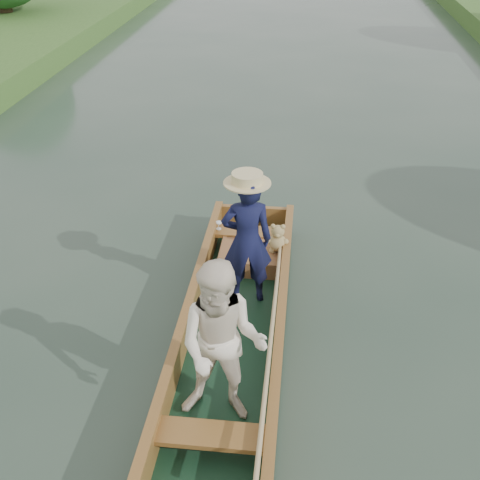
# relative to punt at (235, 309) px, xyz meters

# --- Properties ---
(ground) EXTENTS (120.00, 120.00, 0.00)m
(ground) POSITION_rel_punt_xyz_m (-0.04, 0.17, -0.58)
(ground) COLOR #283D30
(ground) RESTS_ON ground
(punt) EXTENTS (1.12, 5.00, 1.74)m
(punt) POSITION_rel_punt_xyz_m (0.00, 0.00, 0.00)
(punt) COLOR #13331F
(punt) RESTS_ON ground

